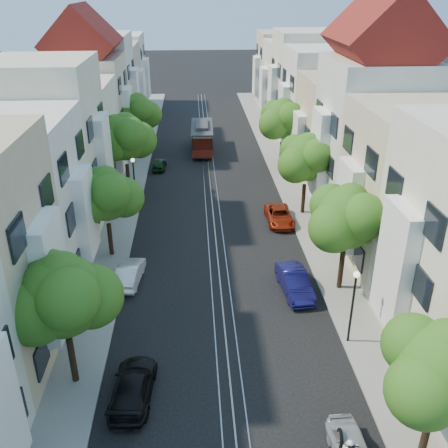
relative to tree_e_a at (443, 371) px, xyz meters
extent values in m
plane|color=black|center=(-7.26, 31.02, -4.40)|extent=(200.00, 200.00, 0.00)
cube|color=gray|center=(-0.01, 31.02, -4.34)|extent=(2.50, 80.00, 0.12)
cube|color=gray|center=(-14.51, 31.02, -4.34)|extent=(2.50, 80.00, 0.12)
cube|color=gray|center=(-7.81, 31.02, -4.39)|extent=(0.06, 80.00, 0.02)
cube|color=gray|center=(-7.26, 31.02, -4.39)|extent=(0.06, 80.00, 0.02)
cube|color=gray|center=(-6.71, 31.02, -4.39)|extent=(0.06, 80.00, 0.02)
cube|color=tan|center=(-7.26, 31.02, -4.40)|extent=(0.08, 80.00, 0.01)
cube|color=white|center=(0.94, 7.02, 0.22)|extent=(0.90, 3.04, 6.05)
cube|color=beige|center=(4.74, 15.02, 0.60)|extent=(7.00, 8.00, 10.00)
cube|color=white|center=(0.94, 15.02, -0.20)|extent=(0.90, 3.04, 5.50)
cube|color=silver|center=(4.74, 23.02, 1.60)|extent=(7.00, 8.00, 12.00)
cube|color=white|center=(0.94, 23.02, 0.64)|extent=(0.90, 3.04, 6.60)
cube|color=#C6B28C|center=(4.74, 31.02, 0.10)|extent=(7.00, 8.00, 9.00)
cube|color=white|center=(0.94, 31.02, -0.62)|extent=(0.90, 3.04, 4.95)
cube|color=white|center=(4.74, 39.02, 0.85)|extent=(7.00, 8.00, 10.50)
cube|color=white|center=(0.94, 39.02, 0.01)|extent=(0.90, 3.04, 5.78)
cube|color=beige|center=(4.74, 47.02, 1.35)|extent=(7.00, 8.00, 11.50)
cube|color=white|center=(0.94, 47.02, 0.43)|extent=(0.90, 3.04, 6.32)
cube|color=silver|center=(4.74, 55.02, 0.35)|extent=(7.00, 8.00, 9.50)
cube|color=white|center=(0.94, 55.02, -0.41)|extent=(0.90, 3.04, 5.23)
cube|color=beige|center=(4.74, 63.02, 0.60)|extent=(7.00, 8.00, 10.00)
cube|color=white|center=(0.94, 63.02, -0.20)|extent=(0.90, 3.04, 5.50)
cube|color=white|center=(-15.46, 7.02, 0.13)|extent=(0.90, 3.04, 5.93)
cube|color=white|center=(-19.26, 15.02, 0.50)|extent=(7.00, 8.00, 9.80)
cube|color=white|center=(-15.46, 15.02, -0.28)|extent=(0.90, 3.04, 5.39)
cube|color=beige|center=(-19.26, 23.02, 1.48)|extent=(7.00, 8.00, 11.76)
cube|color=white|center=(-15.46, 23.02, 0.54)|extent=(0.90, 3.04, 6.47)
cube|color=silver|center=(-19.26, 31.02, 0.01)|extent=(7.00, 8.00, 8.82)
cube|color=white|center=(-15.46, 31.02, -0.69)|extent=(0.90, 3.04, 4.85)
cube|color=beige|center=(-19.26, 39.02, 0.75)|extent=(7.00, 8.00, 10.29)
cube|color=white|center=(-15.46, 39.02, -0.08)|extent=(0.90, 3.04, 5.66)
cube|color=silver|center=(-19.26, 47.02, 1.24)|extent=(7.00, 8.00, 11.27)
cube|color=white|center=(-15.46, 47.02, 0.34)|extent=(0.90, 3.04, 6.20)
cube|color=#C6B28C|center=(-19.26, 55.02, 0.26)|extent=(7.00, 8.00, 9.31)
cube|color=white|center=(-15.46, 55.02, -0.49)|extent=(0.90, 3.04, 5.12)
cube|color=white|center=(-19.26, 63.02, 0.50)|extent=(7.00, 8.00, 9.80)
cube|color=white|center=(-15.46, 63.02, -0.28)|extent=(0.90, 3.04, 5.39)
cylinder|color=black|center=(-0.06, 0.02, -3.14)|extent=(0.30, 0.30, 2.27)
sphere|color=#2C5B16|center=(-0.06, 0.02, 0.08)|extent=(3.38, 3.38, 3.38)
sphere|color=#2C5B16|center=(-1.01, -0.68, -0.22)|extent=(2.64, 2.64, 2.64)
sphere|color=#2C5B16|center=(0.04, 0.12, 0.98)|extent=(2.03, 2.03, 2.03)
cylinder|color=black|center=(-0.06, 12.02, -3.05)|extent=(0.30, 0.30, 2.45)
sphere|color=#2C5B16|center=(-0.06, 12.02, 0.41)|extent=(3.64, 3.64, 3.64)
sphere|color=#2C5B16|center=(1.04, 12.52, 0.01)|extent=(2.91, 2.91, 2.91)
sphere|color=#2C5B16|center=(-1.01, 11.32, 0.11)|extent=(2.84, 2.84, 2.84)
sphere|color=#2C5B16|center=(0.04, 12.12, 1.31)|extent=(2.18, 2.18, 2.18)
cylinder|color=black|center=(-0.06, 23.02, -3.09)|extent=(0.30, 0.30, 2.38)
sphere|color=#2C5B16|center=(-0.06, 23.02, 0.28)|extent=(3.54, 3.54, 3.54)
sphere|color=#2C5B16|center=(1.04, 23.52, -0.12)|extent=(2.83, 2.83, 2.83)
sphere|color=#2C5B16|center=(-1.01, 22.32, -0.02)|extent=(2.76, 2.76, 2.76)
sphere|color=#2C5B16|center=(0.04, 23.12, 1.18)|extent=(2.12, 2.12, 2.12)
cylinder|color=black|center=(-0.06, 34.02, -3.02)|extent=(0.30, 0.30, 2.52)
sphere|color=#2C5B16|center=(-0.06, 34.02, 0.55)|extent=(3.74, 3.74, 3.74)
sphere|color=#2C5B16|center=(1.04, 34.52, 0.15)|extent=(3.00, 3.00, 3.00)
sphere|color=#2C5B16|center=(-1.01, 33.32, 0.25)|extent=(2.92, 2.92, 2.92)
sphere|color=#2C5B16|center=(0.04, 34.12, 1.45)|extent=(2.25, 2.25, 2.25)
cylinder|color=black|center=(-14.46, 5.02, -3.05)|extent=(0.30, 0.30, 2.45)
sphere|color=#2C5B16|center=(-14.46, 5.02, 0.41)|extent=(3.64, 3.64, 3.64)
sphere|color=#2C5B16|center=(-13.36, 5.52, 0.01)|extent=(2.91, 2.91, 2.91)
sphere|color=#2C5B16|center=(-15.41, 4.32, 0.11)|extent=(2.84, 2.84, 2.84)
sphere|color=#2C5B16|center=(-14.36, 5.12, 1.31)|extent=(2.18, 2.18, 2.18)
cylinder|color=black|center=(-14.46, 17.02, -3.14)|extent=(0.30, 0.30, 2.27)
sphere|color=#2C5B16|center=(-14.46, 17.02, 0.08)|extent=(3.38, 3.38, 3.38)
sphere|color=#2C5B16|center=(-13.36, 17.52, -0.32)|extent=(2.70, 2.70, 2.70)
sphere|color=#2C5B16|center=(-15.41, 16.32, -0.22)|extent=(2.64, 2.64, 2.64)
sphere|color=#2C5B16|center=(-14.36, 17.12, 0.98)|extent=(2.03, 2.03, 2.03)
cylinder|color=black|center=(-14.46, 28.02, -2.97)|extent=(0.30, 0.30, 2.62)
sphere|color=#2C5B16|center=(-14.46, 28.02, 0.75)|extent=(3.90, 3.90, 3.90)
sphere|color=#2C5B16|center=(-13.36, 28.52, 0.35)|extent=(3.12, 3.12, 3.12)
sphere|color=#2C5B16|center=(-15.41, 27.32, 0.45)|extent=(3.04, 3.04, 3.04)
sphere|color=#2C5B16|center=(-14.36, 28.12, 1.65)|extent=(2.34, 2.34, 2.34)
cylinder|color=black|center=(-14.46, 39.02, -3.09)|extent=(0.30, 0.30, 2.38)
sphere|color=#2C5B16|center=(-14.46, 39.02, 0.28)|extent=(3.54, 3.54, 3.54)
sphere|color=#2C5B16|center=(-13.36, 39.52, -0.12)|extent=(2.83, 2.83, 2.83)
sphere|color=#2C5B16|center=(-15.41, 38.32, -0.02)|extent=(2.76, 2.76, 2.76)
sphere|color=#2C5B16|center=(-14.36, 39.12, 1.18)|extent=(2.12, 2.12, 2.12)
cylinder|color=black|center=(-0.96, 7.02, -2.28)|extent=(0.12, 0.12, 4.00)
sphere|color=#FFF2CC|center=(-0.96, 7.02, -0.28)|extent=(0.32, 0.32, 0.32)
cylinder|color=black|center=(-13.56, 25.02, -2.28)|extent=(0.12, 0.12, 4.00)
sphere|color=#FFF2CC|center=(-13.56, 25.02, -0.28)|extent=(0.32, 0.32, 0.32)
torus|color=black|center=(-3.31, 0.27, -3.43)|extent=(0.21, 0.79, 0.78)
sphere|color=black|center=(-3.08, -0.34, -3.16)|extent=(0.28, 0.28, 0.28)
cube|color=black|center=(-7.76, 40.08, -3.98)|extent=(2.25, 7.42, 0.28)
cube|color=#55140E|center=(-7.76, 40.08, -2.88)|extent=(2.29, 4.65, 2.21)
cube|color=beige|center=(-7.76, 40.08, -2.04)|extent=(2.34, 4.70, 0.55)
cube|color=#2D2D30|center=(-7.76, 40.08, -1.68)|extent=(2.43, 7.42, 0.17)
cube|color=#2D2D30|center=(-7.76, 40.08, -1.45)|extent=(1.36, 4.17, 0.32)
imported|color=#0E0D43|center=(-2.86, 11.83, -3.71)|extent=(1.86, 4.31, 1.38)
imported|color=maroon|center=(-2.21, 21.46, -3.82)|extent=(1.95, 4.18, 1.16)
imported|color=black|center=(-11.66, 3.88, -3.77)|extent=(2.07, 4.45, 1.26)
imported|color=silver|center=(-12.86, 13.59, -3.77)|extent=(1.75, 3.93, 1.25)
imported|color=black|center=(-12.19, 34.44, -3.86)|extent=(1.40, 3.23, 1.08)
camera|label=1|loc=(-8.64, -13.14, 12.47)|focal=40.00mm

